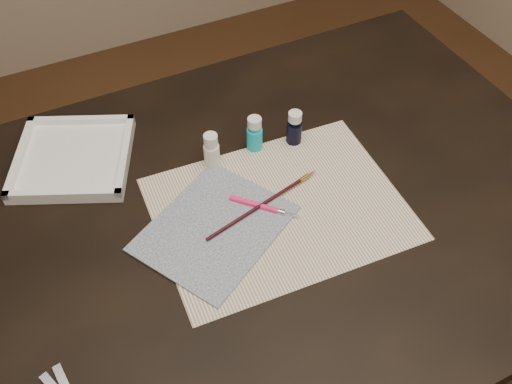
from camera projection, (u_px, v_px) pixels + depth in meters
name	position (u px, v px, depth m)	size (l,w,h in m)	color
ground	(256.00, 380.00, 1.62)	(3.50, 3.50, 0.02)	#422614
table	(256.00, 312.00, 1.33)	(1.30, 0.90, 0.75)	black
paper	(279.00, 208.00, 1.05)	(0.45, 0.34, 0.00)	white
canvas	(215.00, 228.00, 1.02)	(0.26, 0.21, 0.00)	#14263D
paint_bottle_white	(211.00, 150.00, 1.10)	(0.03, 0.03, 0.08)	white
paint_bottle_cyan	(255.00, 134.00, 1.13)	(0.03, 0.03, 0.08)	#12B8CE
paint_bottle_navy	(294.00, 128.00, 1.15)	(0.03, 0.03, 0.08)	black
paintbrush	(265.00, 203.00, 1.05)	(0.27, 0.01, 0.01)	black
craft_knife	(266.00, 208.00, 1.05)	(0.14, 0.01, 0.01)	#FE2066
palette_tray	(73.00, 157.00, 1.12)	(0.22, 0.22, 0.03)	white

